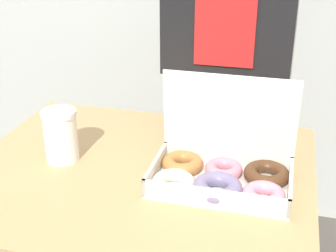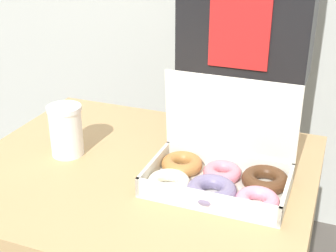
{
  "view_description": "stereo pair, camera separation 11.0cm",
  "coord_description": "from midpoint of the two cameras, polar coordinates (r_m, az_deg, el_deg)",
  "views": [
    {
      "loc": [
        0.33,
        -0.95,
        1.29
      ],
      "look_at": [
        0.07,
        0.02,
        0.83
      ],
      "focal_mm": 50.0,
      "sensor_mm": 36.0,
      "label": 1
    },
    {
      "loc": [
        0.43,
        -0.91,
        1.29
      ],
      "look_at": [
        0.07,
        0.02,
        0.83
      ],
      "focal_mm": 50.0,
      "sensor_mm": 36.0,
      "label": 2
    }
  ],
  "objects": [
    {
      "name": "donut_box",
      "position": [
        1.07,
        3.7,
        -5.55
      ],
      "size": [
        0.34,
        0.23,
        0.24
      ],
      "color": "silver",
      "rests_on": "table"
    },
    {
      "name": "person_customer",
      "position": [
        1.52,
        5.27,
        9.53
      ],
      "size": [
        0.4,
        0.23,
        1.6
      ],
      "color": "gray",
      "rests_on": "ground_plane"
    },
    {
      "name": "coffee_cup",
      "position": [
        1.21,
        -15.5,
        -1.15
      ],
      "size": [
        0.09,
        0.09,
        0.13
      ],
      "color": "white",
      "rests_on": "table"
    }
  ]
}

